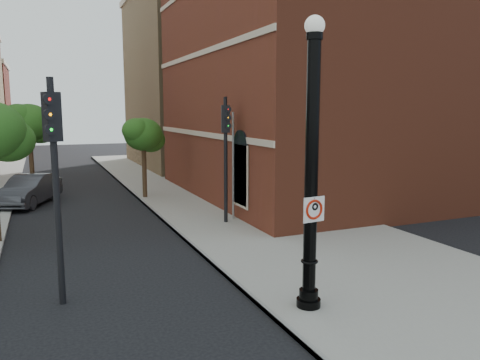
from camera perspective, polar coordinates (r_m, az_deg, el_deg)
name	(u,v)px	position (r m, az deg, el deg)	size (l,w,h in m)	color
ground	(191,342)	(10.16, -6.00, -19.08)	(120.00, 120.00, 0.00)	black
sidewalk_right	(253,215)	(21.03, 1.59, -4.23)	(8.00, 60.00, 0.12)	gray
curb_edge	(167,223)	(19.75, -8.92, -5.15)	(0.10, 60.00, 0.14)	gray
brick_wall_building	(379,83)	(29.33, 16.57, 11.21)	(22.30, 16.30, 12.50)	brown
bg_building_tan_b	(261,84)	(42.93, 2.61, 11.58)	(22.00, 14.00, 14.00)	#9C8055
lamppost	(311,181)	(10.71, 8.68, -0.13)	(0.57, 0.57, 6.73)	black
no_parking_sign	(314,209)	(10.66, 9.01, -3.54)	(0.58, 0.11, 0.58)	white
parked_car	(29,190)	(25.60, -24.29, -1.11)	(1.59, 4.57, 1.51)	#323338
traffic_signal_left	(54,154)	(11.77, -21.74, 2.92)	(0.44, 0.48, 5.45)	black
traffic_signal_right	(226,140)	(18.92, -1.75, 4.94)	(0.39, 0.46, 5.22)	black
utility_pole	(233,168)	(19.63, -0.83, 1.53)	(0.09, 0.09, 4.62)	#999999
street_tree_b	(30,124)	(27.72, -24.26, 6.27)	(2.80, 2.53, 5.04)	#362115
street_tree_c	(144,135)	(25.15, -11.66, 5.34)	(2.38, 2.16, 4.30)	#362115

